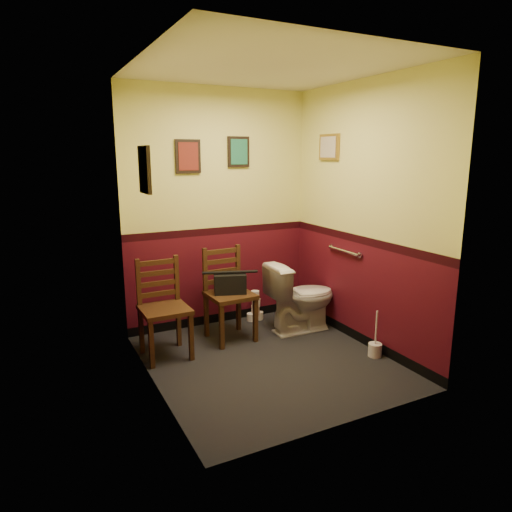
{
  "coord_description": "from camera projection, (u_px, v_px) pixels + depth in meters",
  "views": [
    {
      "loc": [
        -1.97,
        -3.63,
        1.97
      ],
      "look_at": [
        0.0,
        0.25,
        1.0
      ],
      "focal_mm": 32.0,
      "sensor_mm": 36.0,
      "label": 1
    }
  ],
  "objects": [
    {
      "name": "framed_print_right",
      "position": [
        329.0,
        147.0,
        5.01
      ],
      "size": [
        0.04,
        0.34,
        0.28
      ],
      "color": "olive",
      "rests_on": "wall_right"
    },
    {
      "name": "wall_left",
      "position": [
        149.0,
        233.0,
        3.68
      ],
      "size": [
        0.0,
        2.4,
        2.7
      ],
      "primitive_type": "cube",
      "rotation": [
        1.57,
        0.0,
        1.57
      ],
      "color": "#4A0C18",
      "rests_on": "ground"
    },
    {
      "name": "floor",
      "position": [
        268.0,
        361.0,
        4.46
      ],
      "size": [
        2.2,
        2.4,
        0.0
      ],
      "primitive_type": "cube",
      "color": "black",
      "rests_on": "ground"
    },
    {
      "name": "toilet",
      "position": [
        301.0,
        297.0,
        5.16
      ],
      "size": [
        0.81,
        0.47,
        0.78
      ],
      "primitive_type": "imported",
      "rotation": [
        0.0,
        0.0,
        1.55
      ],
      "color": "white",
      "rests_on": "floor"
    },
    {
      "name": "tp_stack",
      "position": [
        255.0,
        308.0,
        5.52
      ],
      "size": [
        0.21,
        0.13,
        0.37
      ],
      "color": "silver",
      "rests_on": "floor"
    },
    {
      "name": "wall_right",
      "position": [
        363.0,
        217.0,
        4.65
      ],
      "size": [
        0.0,
        2.4,
        2.7
      ],
      "primitive_type": "cube",
      "rotation": [
        1.57,
        0.0,
        -1.57
      ],
      "color": "#4A0C18",
      "rests_on": "ground"
    },
    {
      "name": "framed_print_back_a",
      "position": [
        188.0,
        156.0,
        4.9
      ],
      "size": [
        0.28,
        0.04,
        0.36
      ],
      "color": "black",
      "rests_on": "wall_back"
    },
    {
      "name": "toilet_brush",
      "position": [
        375.0,
        349.0,
        4.54
      ],
      "size": [
        0.13,
        0.13,
        0.48
      ],
      "color": "silver",
      "rests_on": "floor"
    },
    {
      "name": "wall_front",
      "position": [
        352.0,
        247.0,
        3.12
      ],
      "size": [
        2.2,
        0.0,
        2.7
      ],
      "primitive_type": "cube",
      "rotation": [
        -1.57,
        0.0,
        0.0
      ],
      "color": "#4A0C18",
      "rests_on": "ground"
    },
    {
      "name": "chair_right",
      "position": [
        228.0,
        294.0,
        4.92
      ],
      "size": [
        0.48,
        0.48,
        0.99
      ],
      "rotation": [
        0.0,
        0.0,
        0.04
      ],
      "color": "#4E3017",
      "rests_on": "floor"
    },
    {
      "name": "handbag",
      "position": [
        230.0,
        283.0,
        4.85
      ],
      "size": [
        0.37,
        0.27,
        0.25
      ],
      "rotation": [
        0.0,
        0.0,
        -0.33
      ],
      "color": "black",
      "rests_on": "chair_right"
    },
    {
      "name": "chair_left",
      "position": [
        163.0,
        308.0,
        4.49
      ],
      "size": [
        0.46,
        0.46,
        0.97
      ],
      "rotation": [
        0.0,
        0.0,
        0.01
      ],
      "color": "#4E3017",
      "rests_on": "floor"
    },
    {
      "name": "wall_back",
      "position": [
        218.0,
        210.0,
        5.21
      ],
      "size": [
        2.2,
        0.0,
        2.7
      ],
      "primitive_type": "cube",
      "rotation": [
        1.57,
        0.0,
        0.0
      ],
      "color": "#4A0C18",
      "rests_on": "ground"
    },
    {
      "name": "framed_print_back_b",
      "position": [
        239.0,
        152.0,
        5.16
      ],
      "size": [
        0.26,
        0.04,
        0.34
      ],
      "color": "black",
      "rests_on": "wall_back"
    },
    {
      "name": "framed_print_left",
      "position": [
        145.0,
        170.0,
        3.66
      ],
      "size": [
        0.04,
        0.3,
        0.38
      ],
      "color": "black",
      "rests_on": "wall_left"
    },
    {
      "name": "ceiling",
      "position": [
        269.0,
        67.0,
        3.87
      ],
      "size": [
        2.2,
        2.4,
        0.0
      ],
      "primitive_type": "cube",
      "rotation": [
        3.14,
        0.0,
        0.0
      ],
      "color": "silver",
      "rests_on": "ground"
    },
    {
      "name": "grab_bar",
      "position": [
        344.0,
        251.0,
        4.94
      ],
      "size": [
        0.05,
        0.56,
        0.06
      ],
      "color": "silver",
      "rests_on": "wall_right"
    }
  ]
}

